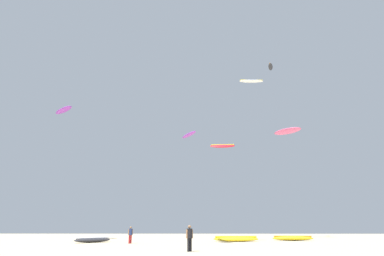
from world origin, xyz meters
name	(u,v)px	position (x,y,z in m)	size (l,w,h in m)	color
person_foreground	(190,236)	(0.06, 6.94, 0.97)	(0.45, 0.39, 1.66)	black
person_midground	(130,233)	(-5.94, 16.96, 0.92)	(0.41, 0.39, 1.57)	#B21E23
kite_grounded_near	(93,240)	(-10.21, 18.96, 0.25)	(3.54, 4.20, 0.54)	#2D2D33
kite_grounded_mid	(293,238)	(11.49, 23.52, 0.26)	(4.67, 1.67, 0.59)	yellow
kite_grounded_far	(236,239)	(4.69, 21.06, 0.28)	(4.98, 1.78, 0.63)	yellow
kite_aloft_0	(222,146)	(3.62, 21.98, 10.88)	(3.03, 1.02, 0.74)	red
kite_aloft_1	(64,110)	(-18.11, 25.70, 17.08)	(4.04, 3.93, 0.64)	purple
kite_aloft_2	(251,81)	(8.28, 25.66, 21.26)	(3.45, 1.09, 0.47)	white
kite_aloft_3	(287,131)	(14.65, 32.29, 15.82)	(4.23, 3.86, 0.98)	#E5598C
kite_aloft_4	(189,135)	(-0.28, 15.99, 10.56)	(2.00, 2.84, 0.45)	purple
kite_aloft_5	(271,67)	(13.14, 33.33, 27.65)	(1.52, 2.68, 0.48)	#2D2D33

